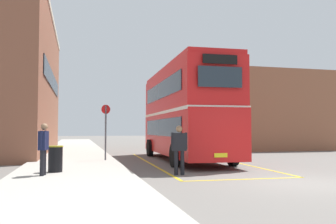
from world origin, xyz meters
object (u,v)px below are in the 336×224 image
Objects in this scene: pedestrian_boarding at (179,146)px; pedestrian_waiting_near at (43,145)px; litter_bin at (55,159)px; bus_stop_sign at (106,127)px; double_decker_bus at (185,112)px; single_deck_bus at (182,129)px.

pedestrian_boarding is 1.05× the size of pedestrian_waiting_near.
litter_bin is 0.34× the size of bus_stop_sign.
pedestrian_waiting_near is at bearing -138.52° from double_decker_bus.
pedestrian_boarding is 4.54m from pedestrian_waiting_near.
double_decker_bus reaches higher than bus_stop_sign.
double_decker_bus is 4.19m from bus_stop_sign.
single_deck_bus reaches higher than pedestrian_waiting_near.
pedestrian_waiting_near is at bearing -116.89° from single_deck_bus.
pedestrian_waiting_near is 1.06m from litter_bin.
pedestrian_boarding is 1.93× the size of litter_bin.
double_decker_bus is 1.04× the size of single_deck_bus.
pedestrian_waiting_near is 0.63× the size of bus_stop_sign.
single_deck_bus is 22.65m from pedestrian_boarding.
pedestrian_waiting_near reaches higher than litter_bin.
bus_stop_sign is at bearing 65.26° from litter_bin.
pedestrian_waiting_near is at bearing -114.06° from bus_stop_sign.
litter_bin is 5.01m from bus_stop_sign.
litter_bin is (-6.14, -4.84, -1.92)m from double_decker_bus.
single_deck_bus is at bearing 62.86° from litter_bin.
pedestrian_boarding is at bearing -67.37° from bus_stop_sign.
single_deck_bus is 23.53m from litter_bin.
pedestrian_boarding is 4.30m from litter_bin.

